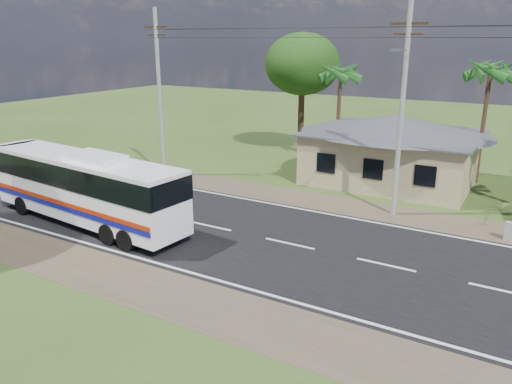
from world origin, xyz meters
TOP-DOWN VIEW (x-y plane):
  - ground at (0.00, 0.00)m, footprint 120.00×120.00m
  - road at (0.00, 0.00)m, footprint 120.00×16.00m
  - house at (1.00, 13.00)m, footprint 12.40×10.00m
  - utility_poles at (2.67, 6.49)m, footprint 32.80×2.22m
  - palm_mid at (6.00, 15.50)m, footprint 2.80×2.80m
  - palm_far at (-4.00, 16.00)m, footprint 2.80×2.80m
  - tree_behind_house at (-8.00, 18.00)m, footprint 6.00×6.00m
  - coach_bus at (-10.10, -2.80)m, footprint 12.42×3.70m
  - small_car at (-14.33, 3.23)m, footprint 2.77×4.39m

SIDE VIEW (x-z plane):
  - ground at x=0.00m, z-range 0.00..0.00m
  - road at x=0.00m, z-range -0.01..0.02m
  - small_car at x=-14.33m, z-range 0.00..1.39m
  - coach_bus at x=-10.10m, z-range 0.27..4.07m
  - house at x=1.00m, z-range 0.14..5.14m
  - utility_poles at x=2.67m, z-range 0.27..11.27m
  - palm_far at x=-4.00m, z-range 2.83..10.53m
  - tree_behind_house at x=-8.00m, z-range 2.31..11.92m
  - palm_mid at x=6.00m, z-range 3.06..11.26m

